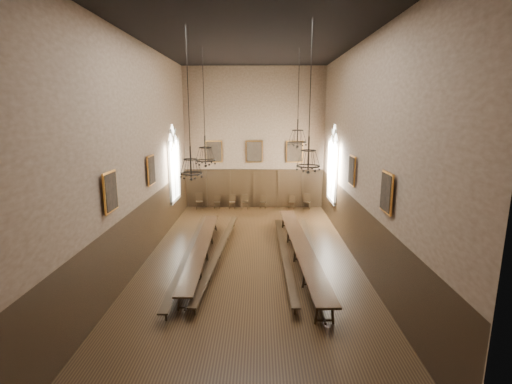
{
  "coord_description": "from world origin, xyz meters",
  "views": [
    {
      "loc": [
        0.38,
        -14.96,
        6.17
      ],
      "look_at": [
        0.2,
        1.5,
        2.63
      ],
      "focal_mm": 26.0,
      "sensor_mm": 36.0,
      "label": 1
    }
  ],
  "objects_px": {
    "table_right": "(301,252)",
    "chair_4": "(263,205)",
    "chair_0": "(199,204)",
    "chandelier_front_left": "(191,163)",
    "chair_3": "(245,205)",
    "chandelier_back_right": "(298,136)",
    "chair_1": "(217,204)",
    "chandelier_front_right": "(308,156)",
    "table_left": "(202,253)",
    "chandelier_back_left": "(205,154)",
    "chair_6": "(292,205)",
    "bench_right_inner": "(284,254)",
    "bench_left_outer": "(191,252)",
    "chair_2": "(232,204)",
    "bench_left_inner": "(220,252)",
    "chair_7": "(307,204)",
    "bench_right_outer": "(311,253)"
  },
  "relations": [
    {
      "from": "table_right",
      "to": "chair_4",
      "type": "xyz_separation_m",
      "value": [
        -1.51,
        8.81,
        -0.15
      ]
    },
    {
      "from": "chair_0",
      "to": "chandelier_front_left",
      "type": "height_order",
      "value": "chandelier_front_left"
    },
    {
      "from": "chair_3",
      "to": "chandelier_back_right",
      "type": "height_order",
      "value": "chandelier_back_right"
    },
    {
      "from": "chair_3",
      "to": "chandelier_front_left",
      "type": "bearing_deg",
      "value": -100.27
    },
    {
      "from": "chair_1",
      "to": "chandelier_front_right",
      "type": "relative_size",
      "value": 0.19
    },
    {
      "from": "chair_0",
      "to": "chandelier_front_right",
      "type": "relative_size",
      "value": 0.22
    },
    {
      "from": "table_left",
      "to": "chandelier_back_left",
      "type": "height_order",
      "value": "chandelier_back_left"
    },
    {
      "from": "chair_6",
      "to": "chandelier_front_left",
      "type": "distance_m",
      "value": 12.23
    },
    {
      "from": "table_right",
      "to": "table_left",
      "type": "bearing_deg",
      "value": 178.95
    },
    {
      "from": "chandelier_back_right",
      "to": "chandelier_front_left",
      "type": "height_order",
      "value": "same"
    },
    {
      "from": "chair_0",
      "to": "chandelier_back_left",
      "type": "height_order",
      "value": "chandelier_back_left"
    },
    {
      "from": "bench_right_inner",
      "to": "chair_0",
      "type": "relative_size",
      "value": 9.19
    },
    {
      "from": "chair_4",
      "to": "bench_right_inner",
      "type": "bearing_deg",
      "value": -75.52
    },
    {
      "from": "chair_1",
      "to": "chandelier_back_left",
      "type": "xyz_separation_m",
      "value": [
        0.25,
        -6.26,
        4.01
      ]
    },
    {
      "from": "table_right",
      "to": "bench_right_inner",
      "type": "bearing_deg",
      "value": 170.1
    },
    {
      "from": "chandelier_back_left",
      "to": "chair_3",
      "type": "bearing_deg",
      "value": 75.66
    },
    {
      "from": "chair_6",
      "to": "chandelier_back_right",
      "type": "xyz_separation_m",
      "value": [
        -0.32,
        -5.95,
        4.82
      ]
    },
    {
      "from": "bench_left_outer",
      "to": "chair_4",
      "type": "height_order",
      "value": "chair_4"
    },
    {
      "from": "chair_2",
      "to": "bench_left_inner",
      "type": "bearing_deg",
      "value": -91.38
    },
    {
      "from": "chair_6",
      "to": "chandelier_front_right",
      "type": "height_order",
      "value": "chandelier_front_right"
    },
    {
      "from": "bench_right_inner",
      "to": "chair_3",
      "type": "xyz_separation_m",
      "value": [
        -2.02,
        8.63,
        0.01
      ]
    },
    {
      "from": "table_left",
      "to": "bench_left_outer",
      "type": "bearing_deg",
      "value": 161.41
    },
    {
      "from": "table_left",
      "to": "table_right",
      "type": "height_order",
      "value": "table_right"
    },
    {
      "from": "chair_7",
      "to": "chandelier_back_right",
      "type": "distance_m",
      "value": 7.72
    },
    {
      "from": "bench_left_outer",
      "to": "chair_4",
      "type": "bearing_deg",
      "value": 69.68
    },
    {
      "from": "chair_2",
      "to": "chandelier_back_right",
      "type": "bearing_deg",
      "value": -60.95
    },
    {
      "from": "chandelier_front_left",
      "to": "chair_4",
      "type": "bearing_deg",
      "value": 75.93
    },
    {
      "from": "bench_right_inner",
      "to": "chair_3",
      "type": "height_order",
      "value": "chair_3"
    },
    {
      "from": "chair_3",
      "to": "chandelier_front_left",
      "type": "xyz_separation_m",
      "value": [
        -1.46,
        -10.51,
        4.15
      ]
    },
    {
      "from": "chair_6",
      "to": "chandelier_front_right",
      "type": "distance_m",
      "value": 12.18
    },
    {
      "from": "bench_right_outer",
      "to": "chandelier_front_left",
      "type": "distance_m",
      "value": 6.58
    },
    {
      "from": "bench_left_outer",
      "to": "chair_1",
      "type": "distance_m",
      "value": 8.58
    },
    {
      "from": "chair_4",
      "to": "chair_6",
      "type": "xyz_separation_m",
      "value": [
        1.88,
        0.0,
        0.01
      ]
    },
    {
      "from": "chandelier_back_left",
      "to": "chair_0",
      "type": "bearing_deg",
      "value": 102.68
    },
    {
      "from": "table_left",
      "to": "chair_6",
      "type": "bearing_deg",
      "value": 62.56
    },
    {
      "from": "chair_1",
      "to": "chair_4",
      "type": "xyz_separation_m",
      "value": [
        3.01,
        -0.01,
        -0.0
      ]
    },
    {
      "from": "bench_right_outer",
      "to": "bench_right_inner",
      "type": "bearing_deg",
      "value": -168.33
    },
    {
      "from": "chandelier_front_right",
      "to": "chair_1",
      "type": "bearing_deg",
      "value": 111.26
    },
    {
      "from": "table_right",
      "to": "chair_1",
      "type": "height_order",
      "value": "chair_1"
    },
    {
      "from": "chair_4",
      "to": "chair_6",
      "type": "relative_size",
      "value": 0.98
    },
    {
      "from": "chair_4",
      "to": "chair_7",
      "type": "xyz_separation_m",
      "value": [
        2.87,
        -0.03,
        0.04
      ]
    },
    {
      "from": "bench_left_inner",
      "to": "bench_right_inner",
      "type": "bearing_deg",
      "value": -4.58
    },
    {
      "from": "bench_right_outer",
      "to": "chair_4",
      "type": "xyz_separation_m",
      "value": [
        -1.99,
        8.46,
        -0.0
      ]
    },
    {
      "from": "bench_right_inner",
      "to": "bench_left_outer",
      "type": "bearing_deg",
      "value": 178.13
    },
    {
      "from": "bench_left_outer",
      "to": "chair_6",
      "type": "relative_size",
      "value": 11.85
    },
    {
      "from": "chair_0",
      "to": "chandelier_back_right",
      "type": "height_order",
      "value": "chandelier_back_right"
    },
    {
      "from": "chair_7",
      "to": "bench_left_outer",
      "type": "bearing_deg",
      "value": -118.32
    },
    {
      "from": "chair_2",
      "to": "chair_4",
      "type": "xyz_separation_m",
      "value": [
        2.03,
        -0.01,
        -0.02
      ]
    },
    {
      "from": "chair_3",
      "to": "chair_4",
      "type": "distance_m",
      "value": 1.19
    },
    {
      "from": "table_right",
      "to": "bench_left_inner",
      "type": "distance_m",
      "value": 3.46
    }
  ]
}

